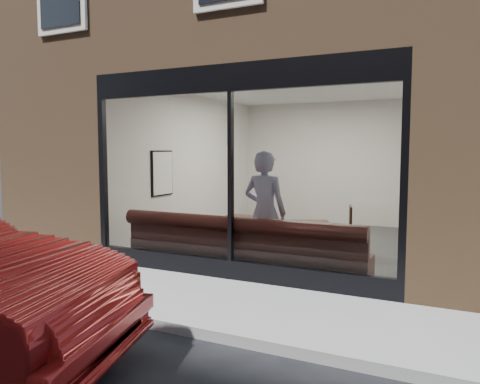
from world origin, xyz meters
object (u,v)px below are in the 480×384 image
at_px(person, 265,212).
at_px(cafe_table_left, 239,218).
at_px(banquette, 242,259).
at_px(cafe_table_right, 311,223).
at_px(cafe_chair_right, 339,244).

bearing_deg(person, cafe_table_left, -39.24).
relative_size(person, cafe_table_left, 3.35).
relative_size(banquette, cafe_table_left, 6.90).
relative_size(cafe_table_right, cafe_chair_right, 1.35).
bearing_deg(banquette, cafe_table_right, 44.00).
bearing_deg(cafe_chair_right, cafe_table_left, 13.26).
bearing_deg(cafe_chair_right, person, 48.25).
relative_size(banquette, person, 2.06).
height_order(banquette, person, person).
height_order(person, cafe_table_right, person).
distance_m(person, cafe_table_right, 0.89).
xyz_separation_m(banquette, cafe_table_left, (-0.49, 0.90, 0.52)).
relative_size(cafe_table_left, cafe_chair_right, 1.27).
height_order(cafe_table_left, cafe_table_right, cafe_table_right).
xyz_separation_m(banquette, cafe_table_right, (0.86, 0.83, 0.52)).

